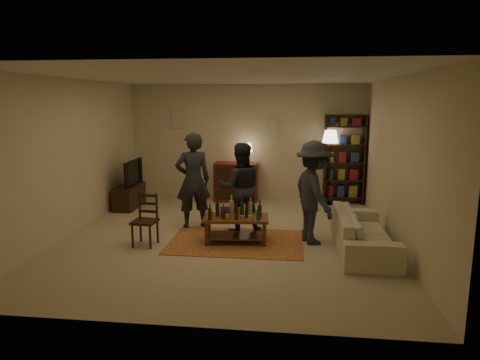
% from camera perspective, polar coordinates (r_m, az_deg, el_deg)
% --- Properties ---
extents(floor, '(6.00, 6.00, 0.00)m').
position_cam_1_polar(floor, '(7.45, -1.64, -7.60)').
color(floor, '#C6B793').
rests_on(floor, ground).
extents(room_shell, '(6.00, 6.00, 6.00)m').
position_cam_1_polar(room_shell, '(10.13, -2.87, 7.67)').
color(room_shell, beige).
rests_on(room_shell, ground).
extents(rug, '(2.20, 1.50, 0.01)m').
position_cam_1_polar(rug, '(7.18, -0.55, -8.23)').
color(rug, maroon).
rests_on(rug, ground).
extents(coffee_table, '(1.10, 0.67, 0.77)m').
position_cam_1_polar(coffee_table, '(7.07, -0.56, -5.28)').
color(coffee_table, brown).
rests_on(coffee_table, ground).
extents(dining_chair, '(0.40, 0.40, 0.86)m').
position_cam_1_polar(dining_chair, '(7.12, -12.43, -4.97)').
color(dining_chair, black).
rests_on(dining_chair, ground).
extents(tv_stand, '(0.40, 1.00, 1.06)m').
position_cam_1_polar(tv_stand, '(9.66, -14.55, -1.35)').
color(tv_stand, black).
rests_on(tv_stand, ground).
extents(dresser, '(1.00, 0.50, 1.36)m').
position_cam_1_polar(dresser, '(9.96, -0.47, -0.12)').
color(dresser, maroon).
rests_on(dresser, ground).
extents(bookshelf, '(0.90, 0.34, 2.02)m').
position_cam_1_polar(bookshelf, '(9.94, 13.69, 2.81)').
color(bookshelf, black).
rests_on(bookshelf, ground).
extents(floor_lamp, '(0.36, 0.36, 1.68)m').
position_cam_1_polar(floor_lamp, '(9.73, 11.94, 5.02)').
color(floor_lamp, black).
rests_on(floor_lamp, ground).
extents(sofa, '(0.81, 2.08, 0.61)m').
position_cam_1_polar(sofa, '(6.99, 16.09, -6.62)').
color(sofa, beige).
rests_on(sofa, ground).
extents(person_left, '(0.76, 0.64, 1.76)m').
position_cam_1_polar(person_left, '(7.86, -6.27, -0.06)').
color(person_left, '#232229').
rests_on(person_left, ground).
extents(person_right, '(0.88, 0.75, 1.60)m').
position_cam_1_polar(person_right, '(7.54, 0.05, -1.07)').
color(person_right, '#212328').
rests_on(person_right, ground).
extents(person_by_sofa, '(0.98, 1.24, 1.69)m').
position_cam_1_polar(person_by_sofa, '(7.06, 9.81, -1.67)').
color(person_by_sofa, '#2A2A32').
rests_on(person_by_sofa, ground).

